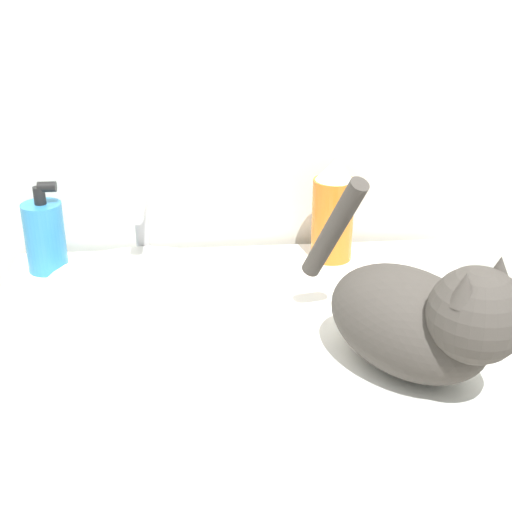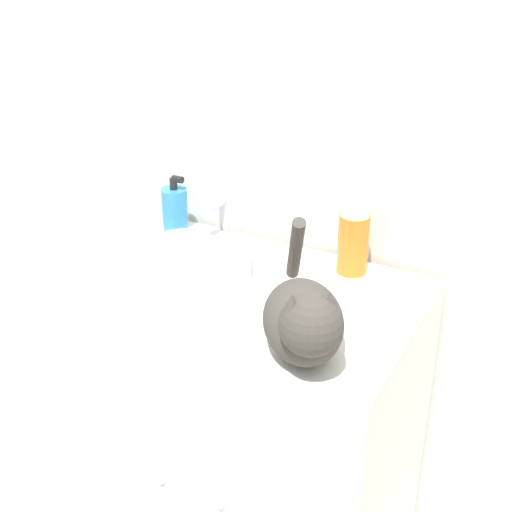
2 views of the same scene
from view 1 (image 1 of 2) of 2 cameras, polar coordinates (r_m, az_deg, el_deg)
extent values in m
cube|color=silver|center=(1.28, -2.35, 18.03)|extent=(6.00, 0.05, 2.50)
cylinder|color=white|center=(1.10, -9.39, -3.59)|extent=(0.29, 0.29, 0.06)
cylinder|color=silver|center=(1.22, -9.04, 1.52)|extent=(0.02, 0.02, 0.13)
cylinder|color=silver|center=(1.16, -9.38, 3.75)|extent=(0.02, 0.09, 0.02)
cylinder|color=white|center=(1.25, -12.88, -0.74)|extent=(0.03, 0.03, 0.03)
cylinder|color=white|center=(1.24, -4.85, -0.46)|extent=(0.03, 0.03, 0.03)
ellipsoid|color=#47423D|center=(0.97, 11.99, -5.15)|extent=(0.26, 0.29, 0.14)
sphere|color=#47423D|center=(0.89, 17.22, -4.54)|extent=(0.16, 0.16, 0.12)
cone|color=#47423D|center=(0.84, 16.26, -2.37)|extent=(0.05, 0.05, 0.04)
cone|color=#47423D|center=(0.89, 18.88, -1.21)|extent=(0.05, 0.05, 0.04)
cylinder|color=#47423D|center=(1.03, 6.23, 2.12)|extent=(0.09, 0.12, 0.18)
cylinder|color=#338CCC|center=(1.28, -16.53, 1.45)|extent=(0.07, 0.07, 0.12)
cylinder|color=black|center=(1.25, -16.94, 4.65)|extent=(0.02, 0.02, 0.03)
cylinder|color=black|center=(1.24, -16.39, 5.33)|extent=(0.03, 0.02, 0.02)
cylinder|color=orange|center=(1.27, 6.13, 2.92)|extent=(0.07, 0.07, 0.15)
cone|color=white|center=(1.24, 6.32, 6.87)|extent=(0.07, 0.07, 0.04)
camera|label=2|loc=(0.84, 112.32, 10.80)|focal=50.00mm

